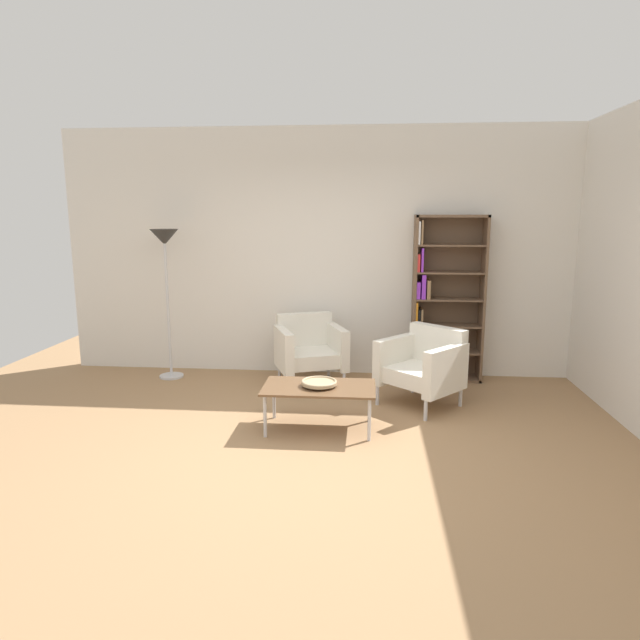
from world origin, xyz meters
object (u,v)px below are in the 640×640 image
decorative_bowl (319,382)px  floor_lamp_torchiere (165,255)px  coffee_table_low (319,390)px  armchair_corner_red (309,348)px  bookshelf_tall (442,302)px  armchair_by_bookshelf (424,365)px

decorative_bowl → floor_lamp_torchiere: 2.59m
floor_lamp_torchiere → coffee_table_low: bearing=-37.3°
armchair_corner_red → floor_lamp_torchiere: floor_lamp_torchiere is taller
bookshelf_tall → armchair_by_bookshelf: (-0.28, -0.93, -0.50)m
coffee_table_low → decorative_bowl: 0.07m
decorative_bowl → floor_lamp_torchiere: bearing=142.7°
coffee_table_low → armchair_corner_red: armchair_corner_red is taller
decorative_bowl → armchair_corner_red: 1.36m
decorative_bowl → floor_lamp_torchiere: (-1.90, 1.45, 1.01)m
decorative_bowl → armchair_by_bookshelf: (0.99, 0.75, -0.02)m
decorative_bowl → armchair_corner_red: armchair_corner_red is taller
coffee_table_low → floor_lamp_torchiere: bearing=142.7°
bookshelf_tall → decorative_bowl: size_ratio=5.94×
armchair_by_bookshelf → floor_lamp_torchiere: floor_lamp_torchiere is taller
bookshelf_tall → armchair_corner_red: (-1.50, -0.34, -0.50)m
floor_lamp_torchiere → armchair_corner_red: bearing=-3.6°
armchair_corner_red → floor_lamp_torchiere: bearing=155.2°
bookshelf_tall → floor_lamp_torchiere: 3.22m
decorative_bowl → armchair_corner_red: bearing=99.9°
armchair_by_bookshelf → floor_lamp_torchiere: 3.15m
armchair_corner_red → decorative_bowl: bearing=-101.3°
floor_lamp_torchiere → decorative_bowl: bearing=-37.3°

